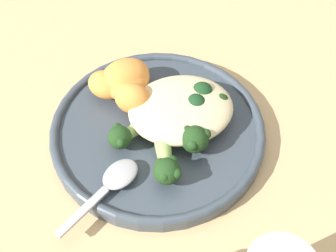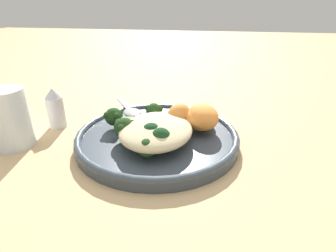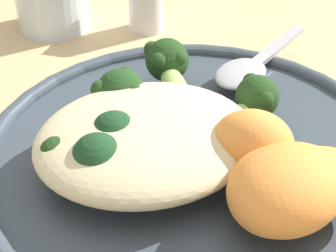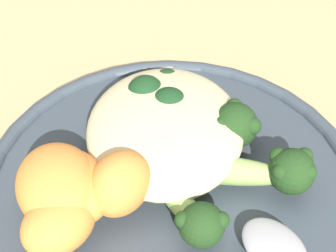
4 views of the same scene
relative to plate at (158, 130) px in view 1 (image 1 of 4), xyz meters
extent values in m
plane|color=tan|center=(0.01, -0.02, -0.01)|extent=(4.00, 4.00, 0.00)
cylinder|color=#38424C|center=(0.00, 0.00, 0.00)|extent=(0.26, 0.26, 0.02)
torus|color=#38424C|center=(0.00, 0.00, 0.00)|extent=(0.27, 0.27, 0.01)
ellipsoid|color=beige|center=(-0.03, -0.01, 0.03)|extent=(0.13, 0.11, 0.03)
ellipsoid|color=#8EB25B|center=(0.02, 0.00, 0.02)|extent=(0.07, 0.05, 0.02)
sphere|color=#1E3D19|center=(0.05, 0.02, 0.02)|extent=(0.03, 0.03, 0.03)
sphere|color=#1E3D19|center=(0.05, 0.03, 0.03)|extent=(0.01, 0.01, 0.01)
sphere|color=#1E3D19|center=(0.05, 0.01, 0.03)|extent=(0.01, 0.01, 0.01)
ellipsoid|color=#8EB25B|center=(0.00, 0.03, 0.02)|extent=(0.03, 0.10, 0.02)
sphere|color=#1E3D19|center=(0.01, 0.08, 0.03)|extent=(0.03, 0.03, 0.03)
sphere|color=#1E3D19|center=(0.02, 0.09, 0.03)|extent=(0.01, 0.01, 0.01)
sphere|color=#1E3D19|center=(0.00, 0.09, 0.03)|extent=(0.01, 0.01, 0.01)
sphere|color=#1E3D19|center=(0.00, 0.07, 0.03)|extent=(0.01, 0.01, 0.01)
sphere|color=#1E3D19|center=(0.02, 0.07, 0.03)|extent=(0.01, 0.01, 0.01)
ellipsoid|color=#8EB25B|center=(-0.02, 0.01, 0.02)|extent=(0.06, 0.08, 0.02)
sphere|color=#1E3D19|center=(-0.03, 0.04, 0.03)|extent=(0.03, 0.03, 0.03)
sphere|color=#1E3D19|center=(-0.03, 0.05, 0.03)|extent=(0.01, 0.01, 0.01)
sphere|color=#1E3D19|center=(-0.05, 0.04, 0.03)|extent=(0.01, 0.01, 0.01)
sphere|color=#1E3D19|center=(-0.03, 0.03, 0.03)|extent=(0.01, 0.01, 0.01)
ellipsoid|color=#8EB25B|center=(-0.03, -0.01, 0.02)|extent=(0.09, 0.02, 0.01)
sphere|color=#1E3D19|center=(-0.08, 0.00, 0.02)|extent=(0.03, 0.03, 0.03)
sphere|color=#1E3D19|center=(-0.08, 0.01, 0.03)|extent=(0.01, 0.01, 0.01)
sphere|color=#1E3D19|center=(-0.08, -0.01, 0.03)|extent=(0.01, 0.01, 0.01)
ellipsoid|color=orange|center=(0.02, -0.03, 0.03)|extent=(0.06, 0.06, 0.04)
ellipsoid|color=orange|center=(0.02, -0.07, 0.03)|extent=(0.08, 0.08, 0.04)
ellipsoid|color=orange|center=(0.05, -0.07, 0.03)|extent=(0.06, 0.06, 0.03)
ellipsoid|color=orange|center=(0.03, -0.07, 0.03)|extent=(0.08, 0.07, 0.04)
sphere|color=#193D1E|center=(-0.04, -0.01, 0.03)|extent=(0.03, 0.03, 0.03)
sphere|color=#193D1E|center=(-0.05, 0.00, 0.03)|extent=(0.03, 0.03, 0.03)
sphere|color=#193D1E|center=(-0.06, -0.01, 0.03)|extent=(0.03, 0.03, 0.03)
sphere|color=#193D1E|center=(-0.06, -0.02, 0.03)|extent=(0.03, 0.03, 0.03)
sphere|color=#193D1E|center=(-0.05, -0.02, 0.03)|extent=(0.03, 0.03, 0.03)
cube|color=#A3A3A8|center=(0.11, 0.10, 0.01)|extent=(0.06, 0.05, 0.00)
ellipsoid|color=#A3A3A8|center=(0.06, 0.06, 0.02)|extent=(0.06, 0.05, 0.01)
camera|label=1|loc=(0.08, 0.35, 0.46)|focal=50.00mm
camera|label=2|loc=(-0.38, -0.09, 0.20)|focal=28.00mm
camera|label=3|loc=(-0.09, -0.25, 0.22)|focal=60.00mm
camera|label=4|loc=(0.25, 0.00, 0.30)|focal=60.00mm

